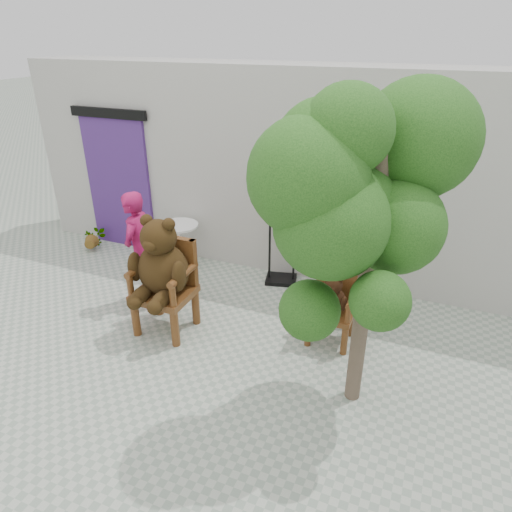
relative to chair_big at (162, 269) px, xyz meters
The scene contains 11 objects.
ground_plane 1.44m from the chair_big, 34.85° to the right, with size 60.00×60.00×0.00m, color #9EA493.
back_wall 2.69m from the chair_big, 68.55° to the left, with size 9.00×1.00×3.00m, color #AFACA4.
doorway 2.82m from the chair_big, 136.91° to the left, with size 1.40×0.11×2.33m.
chair_big is the anchor object (origin of this frame).
chair_small 2.06m from the chair_big, 16.24° to the left, with size 0.52×0.49×0.92m.
person 0.77m from the chair_big, 142.77° to the left, with size 0.57×0.38×1.57m, color #971248.
cafe_table 1.79m from the chair_big, 114.90° to the left, with size 0.60×0.60×0.70m.
display_stand 1.94m from the chair_big, 61.05° to the left, with size 0.52×0.45×1.51m.
stool_bucket 2.42m from the chair_big, 44.35° to the left, with size 0.32×0.32×1.45m.
tree 2.71m from the chair_big, 10.49° to the right, with size 1.70×1.84×3.10m.
potted_plant 2.96m from the chair_big, 147.79° to the left, with size 0.36×0.31×0.40m, color #163C10.
Camera 1 is at (1.90, -3.34, 3.41)m, focal length 32.00 mm.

